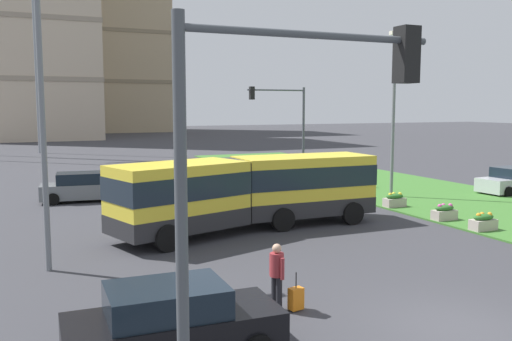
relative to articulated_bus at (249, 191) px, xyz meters
name	(u,v)px	position (x,y,z in m)	size (l,w,h in m)	color
ground_plane	(457,328)	(0.42, -11.50, -1.65)	(260.00, 260.00, 0.00)	#38383D
grass_median	(505,211)	(13.13, -1.50, -1.61)	(10.00, 70.00, 0.08)	#3D752D
articulated_bus	(249,191)	(0.00, 0.00, 0.00)	(11.99, 4.25, 3.00)	yellow
car_grey_wagon	(82,187)	(-5.62, 10.16, -0.90)	(4.57, 2.41, 1.58)	slate
car_black_sedan	(172,324)	(-6.12, -10.34, -0.90)	(4.46, 2.14, 1.58)	black
pedestrian_crossing	(277,272)	(-2.97, -8.76, -0.65)	(0.36, 0.57, 1.74)	black
rolling_suitcase	(296,298)	(-2.52, -8.96, -1.34)	(0.40, 0.30, 0.97)	orange
flower_planter_2	(483,222)	(8.73, -4.29, -1.23)	(1.10, 0.56, 0.74)	#B7AD9E
flower_planter_3	(444,212)	(8.73, -2.04, -1.23)	(1.10, 0.56, 0.74)	#B7AD9E
flower_planter_4	(395,200)	(8.73, 1.51, -1.23)	(1.10, 0.56, 0.74)	#B7AD9E
traffic_light_near_left	(267,174)	(-5.92, -14.50, 2.66)	(3.73, 0.28, 6.32)	#474C51
traffic_light_far_right	(286,119)	(7.07, 10.50, 2.72)	(4.03, 0.28, 6.39)	#474C51
streetlight_left	(42,104)	(-8.08, -2.77, 3.60)	(0.70, 0.28, 9.61)	slate
streetlight_median	(394,108)	(10.63, 4.25, 3.43)	(0.70, 0.28, 9.28)	slate
apartment_tower_centre	(110,13)	(10.22, 95.73, 22.35)	(21.08, 18.69, 47.96)	tan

